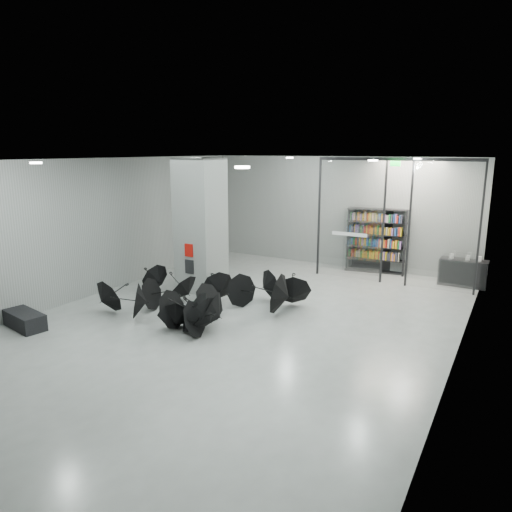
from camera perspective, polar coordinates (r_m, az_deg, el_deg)
The scene contains 10 objects.
room at distance 11.16m, azimuth -2.47°, elevation 5.58°, with size 14.00×14.02×4.01m.
column at distance 14.31m, azimuth -6.71°, elevation 3.69°, with size 1.20×1.20×4.00m, color slate.
fire_cabinet at distance 13.94m, azimuth -8.14°, elevation 0.69°, with size 0.28×0.04×0.38m, color #A50A07.
info_panel at distance 14.05m, azimuth -8.08°, elevation -1.30°, with size 0.30×0.03×0.42m, color black.
exit_sign at distance 15.10m, azimuth 16.53°, elevation 10.68°, with size 0.30×0.06×0.15m, color #0CE533.
glass_partition at distance 15.43m, azimuth 16.29°, elevation 4.61°, with size 5.06×0.08×4.00m.
bench at distance 12.81m, azimuth -26.22°, elevation -6.97°, with size 1.24×0.53×0.40m, color black.
bookshelf at distance 16.99m, azimuth 14.32°, elevation 1.82°, with size 2.04×0.41×2.25m, color black, non-canonical shape.
shop_counter at distance 16.30m, azimuth 23.78°, elevation -1.86°, with size 1.42×0.57×0.85m, color black.
umbrella_cluster at distance 12.39m, azimuth -6.15°, elevation -5.79°, with size 5.36×4.35×1.30m.
Camera 1 is at (5.86, -9.39, 4.24)m, focal length 33.02 mm.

